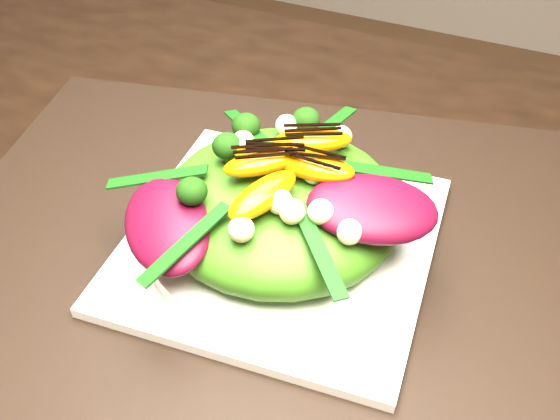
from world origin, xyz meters
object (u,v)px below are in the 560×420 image
at_px(dining_table, 191,296).
at_px(salad_bowl, 280,231).
at_px(lettuce_mound, 280,205).
at_px(orange_segment, 274,137).
at_px(placemat, 280,248).
at_px(plate_base, 280,242).

bearing_deg(dining_table, salad_bowl, 48.08).
bearing_deg(lettuce_mound, orange_segment, 120.86).
height_order(placemat, lettuce_mound, lettuce_mound).
bearing_deg(plate_base, dining_table, -131.92).
relative_size(lettuce_mound, orange_segment, 3.11).
relative_size(plate_base, salad_bowl, 1.12).
xyz_separation_m(dining_table, placemat, (0.05, 0.06, 0.02)).
xyz_separation_m(placemat, orange_segment, (-0.02, 0.03, 0.08)).
xyz_separation_m(salad_bowl, orange_segment, (-0.02, 0.03, 0.06)).
xyz_separation_m(plate_base, lettuce_mound, (0.00, 0.00, 0.04)).
distance_m(placemat, plate_base, 0.01).
height_order(lettuce_mound, orange_segment, orange_segment).
bearing_deg(salad_bowl, placemat, 0.00).
distance_m(salad_bowl, lettuce_mound, 0.03).
relative_size(plate_base, orange_segment, 3.96).
relative_size(placemat, plate_base, 2.37).
bearing_deg(dining_table, placemat, 48.08).
bearing_deg(salad_bowl, plate_base, 135.00).
bearing_deg(plate_base, salad_bowl, -45.00).
xyz_separation_m(placemat, salad_bowl, (-0.00, 0.00, 0.02)).
bearing_deg(dining_table, plate_base, 48.08).
relative_size(dining_table, placemat, 2.83).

